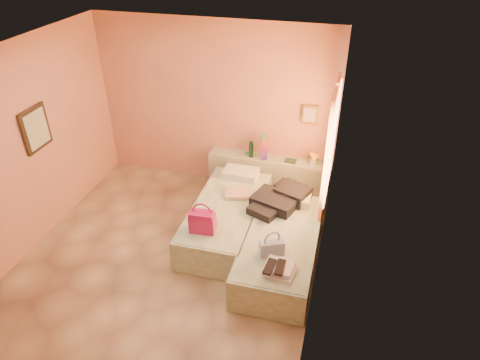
# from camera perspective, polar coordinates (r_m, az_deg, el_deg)

# --- Properties ---
(ground) EXTENTS (4.50, 4.50, 0.00)m
(ground) POSITION_cam_1_polar(r_m,az_deg,el_deg) (6.12, -9.59, -10.70)
(ground) COLOR tan
(ground) RESTS_ON ground
(room_walls) EXTENTS (4.02, 4.51, 2.81)m
(room_walls) POSITION_cam_1_polar(r_m,az_deg,el_deg) (5.46, -6.93, 6.69)
(room_walls) COLOR tan
(room_walls) RESTS_ON ground
(headboard_ledge) EXTENTS (2.05, 0.30, 0.65)m
(headboard_ledge) POSITION_cam_1_polar(r_m,az_deg,el_deg) (7.26, 3.89, 0.69)
(headboard_ledge) COLOR #ADB897
(headboard_ledge) RESTS_ON ground
(bed_left) EXTENTS (0.91, 2.01, 0.50)m
(bed_left) POSITION_cam_1_polar(r_m,az_deg,el_deg) (6.38, -1.79, -5.12)
(bed_left) COLOR beige
(bed_left) RESTS_ON ground
(bed_right) EXTENTS (0.91, 2.01, 0.50)m
(bed_right) POSITION_cam_1_polar(r_m,az_deg,el_deg) (5.89, 5.43, -9.10)
(bed_right) COLOR beige
(bed_right) RESTS_ON ground
(water_bottle) EXTENTS (0.10, 0.10, 0.27)m
(water_bottle) POSITION_cam_1_polar(r_m,az_deg,el_deg) (7.07, 1.48, 4.10)
(water_bottle) COLOR #153A25
(water_bottle) RESTS_ON headboard_ledge
(rainbow_box) EXTENTS (0.12, 0.12, 0.43)m
(rainbow_box) POSITION_cam_1_polar(r_m,az_deg,el_deg) (6.96, 3.21, 4.37)
(rainbow_box) COLOR #B5165C
(rainbow_box) RESTS_ON headboard_ledge
(small_dish) EXTENTS (0.14, 0.14, 0.03)m
(small_dish) POSITION_cam_1_polar(r_m,az_deg,el_deg) (7.19, 1.12, 3.55)
(small_dish) COLOR #488567
(small_dish) RESTS_ON headboard_ledge
(green_book) EXTENTS (0.19, 0.15, 0.03)m
(green_book) POSITION_cam_1_polar(r_m,az_deg,el_deg) (7.02, 6.74, 2.54)
(green_book) COLOR #25462C
(green_book) RESTS_ON headboard_ledge
(flower_vase) EXTENTS (0.20, 0.20, 0.25)m
(flower_vase) POSITION_cam_1_polar(r_m,az_deg,el_deg) (6.95, 9.73, 2.98)
(flower_vase) COLOR white
(flower_vase) RESTS_ON headboard_ledge
(magenta_handbag) EXTENTS (0.35, 0.22, 0.32)m
(magenta_handbag) POSITION_cam_1_polar(r_m,az_deg,el_deg) (5.68, -5.04, -5.48)
(magenta_handbag) COLOR #B5165C
(magenta_handbag) RESTS_ON bed_left
(khaki_garment) EXTENTS (0.44, 0.38, 0.06)m
(khaki_garment) POSITION_cam_1_polar(r_m,az_deg,el_deg) (6.41, -0.28, -1.79)
(khaki_garment) COLOR tan
(khaki_garment) RESTS_ON bed_left
(clothes_pile) EXTENTS (0.85, 0.85, 0.20)m
(clothes_pile) POSITION_cam_1_polar(r_m,az_deg,el_deg) (6.17, 5.20, -2.73)
(clothes_pile) COLOR black
(clothes_pile) RESTS_ON bed_right
(blue_handbag) EXTENTS (0.33, 0.24, 0.20)m
(blue_handbag) POSITION_cam_1_polar(r_m,az_deg,el_deg) (5.36, 4.26, -9.00)
(blue_handbag) COLOR #4460A5
(blue_handbag) RESTS_ON bed_right
(towel_stack) EXTENTS (0.39, 0.35, 0.10)m
(towel_stack) POSITION_cam_1_polar(r_m,az_deg,el_deg) (5.16, 5.40, -11.80)
(towel_stack) COLOR white
(towel_stack) RESTS_ON bed_right
(sandal_pair) EXTENTS (0.22, 0.28, 0.03)m
(sandal_pair) POSITION_cam_1_polar(r_m,az_deg,el_deg) (5.09, 4.65, -11.56)
(sandal_pair) COLOR black
(sandal_pair) RESTS_ON towel_stack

